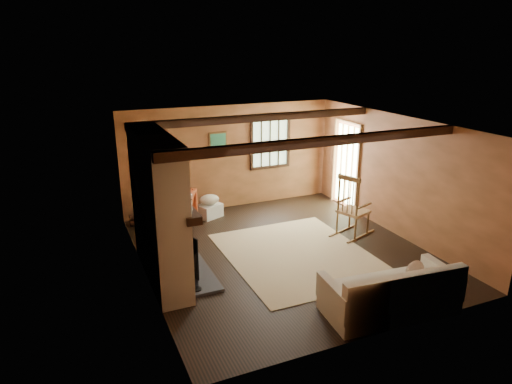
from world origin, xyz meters
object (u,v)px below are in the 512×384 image
sofa (392,296)px  armchair (170,210)px  fireplace (160,214)px  rocking_chair (352,210)px  laundry_basket (210,211)px

sofa → armchair: size_ratio=2.22×
armchair → fireplace: bearing=19.6°
fireplace → armchair: 2.15m
armchair → sofa: bearing=62.8°
sofa → armchair: armchair is taller
fireplace → rocking_chair: 3.90m
sofa → armchair: (-2.17, 4.35, 0.13)m
sofa → laundry_basket: size_ratio=3.99×
sofa → armchair: 4.87m
laundry_basket → rocking_chair: bearing=-42.0°
fireplace → sofa: fireplace is taller
laundry_basket → armchair: bearing=-161.0°
rocking_chair → fireplace: bearing=72.1°
fireplace → sofa: bearing=-41.1°
rocking_chair → sofa: 2.83m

